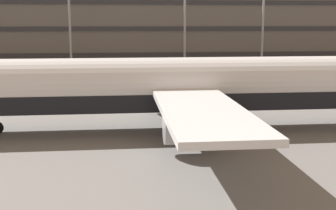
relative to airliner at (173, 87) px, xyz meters
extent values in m
plane|color=slate|center=(-3.45, -0.56, -3.17)|extent=(600.00, 600.00, 0.00)
cube|color=#605B56|center=(-3.45, 53.18, 5.47)|extent=(133.73, 16.70, 17.27)
cube|color=#2D2D33|center=(-3.45, 44.73, -1.01)|extent=(132.40, 0.24, 0.70)
cube|color=#2D2D33|center=(-3.45, 44.73, 3.31)|extent=(132.40, 0.24, 0.70)
cube|color=#2D2D33|center=(-3.45, 44.73, 7.63)|extent=(132.40, 0.24, 0.70)
cylinder|color=silver|center=(-0.41, 0.00, 0.18)|extent=(31.51, 3.94, 3.82)
cube|color=black|center=(-0.41, 0.00, -0.87)|extent=(30.25, 3.86, 1.22)
cube|color=silver|center=(0.63, -8.52, -0.10)|extent=(4.45, 13.24, 0.36)
cube|color=silver|center=(0.56, 8.52, -0.10)|extent=(4.45, 13.24, 0.36)
cylinder|color=#9E9EA3|center=(0.12, -6.14, -1.45)|extent=(2.74, 2.11, 2.10)
cylinder|color=#9E9EA3|center=(0.07, 6.14, -1.45)|extent=(2.74, 2.11, 2.10)
cylinder|color=black|center=(0.86, -1.62, -2.72)|extent=(0.90, 0.35, 0.90)
cylinder|color=slate|center=(0.86, -1.62, -1.99)|extent=(0.20, 0.20, 1.44)
cylinder|color=black|center=(0.85, 1.63, -2.72)|extent=(0.90, 0.35, 0.90)
cylinder|color=slate|center=(0.85, 1.63, -1.99)|extent=(0.20, 0.20, 1.44)
cylinder|color=gray|center=(18.84, 39.11, 7.38)|extent=(0.36, 0.36, 21.09)
camera|label=1|loc=(-3.65, -31.65, 4.65)|focal=48.27mm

